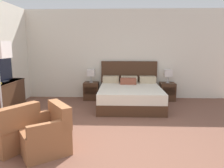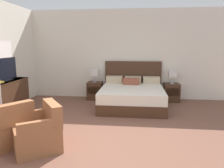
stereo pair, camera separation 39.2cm
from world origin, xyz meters
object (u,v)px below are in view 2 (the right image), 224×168
at_px(bed, 132,95).
at_px(armchair_companion, 39,132).
at_px(dresser, 8,97).
at_px(armchair_by_window, 8,128).
at_px(nightstand_left, 95,91).
at_px(table_lamp_left, 95,73).
at_px(tv, 6,70).
at_px(table_lamp_right, 172,74).
at_px(nightstand_right, 172,92).

relative_size(bed, armchair_companion, 2.05).
distance_m(bed, dresser, 3.19).
bearing_deg(armchair_by_window, nightstand_left, 75.59).
relative_size(nightstand_left, armchair_companion, 0.57).
relative_size(table_lamp_left, armchair_companion, 0.43).
relative_size(tv, armchair_companion, 0.88).
bearing_deg(table_lamp_left, tv, -135.66).
xyz_separation_m(bed, armchair_companion, (-1.44, -2.78, -0.02)).
height_order(nightstand_left, armchair_companion, armchair_companion).
bearing_deg(armchair_companion, bed, 62.58).
distance_m(table_lamp_right, dresser, 4.55).
xyz_separation_m(nightstand_left, tv, (-1.81, -1.77, 0.84)).
xyz_separation_m(bed, table_lamp_left, (-1.18, 0.67, 0.53)).
relative_size(nightstand_left, nightstand_right, 1.00).
distance_m(dresser, armchair_by_window, 1.86).
bearing_deg(dresser, table_lamp_right, 22.78).
xyz_separation_m(nightstand_right, armchair_by_window, (-3.22, -3.34, 0.01)).
bearing_deg(dresser, bed, 19.85).
height_order(nightstand_right, dresser, dresser).
relative_size(bed, tv, 2.32).
height_order(table_lamp_left, table_lamp_right, same).
bearing_deg(table_lamp_right, nightstand_right, -90.00).
distance_m(bed, table_lamp_right, 1.46).
bearing_deg(dresser, armchair_companion, -47.38).
xyz_separation_m(table_lamp_left, armchair_companion, (-0.26, -3.45, -0.55)).
bearing_deg(armchair_by_window, nightstand_right, 46.05).
bearing_deg(armchair_companion, tv, 132.86).
distance_m(dresser, tv, 0.67).
height_order(table_lamp_right, armchair_companion, table_lamp_right).
distance_m(table_lamp_left, armchair_by_window, 3.50).
bearing_deg(bed, nightstand_right, 29.62).
distance_m(table_lamp_left, dresser, 2.56).
relative_size(nightstand_right, armchair_by_window, 0.57).
bearing_deg(bed, dresser, -160.15).
distance_m(table_lamp_right, armchair_by_window, 4.68).
bearing_deg(tv, nightstand_left, 44.32).
relative_size(nightstand_left, tv, 0.64).
relative_size(table_lamp_left, table_lamp_right, 1.00).
xyz_separation_m(table_lamp_right, tv, (-4.18, -1.77, 0.27)).
relative_size(bed, nightstand_right, 3.62).
relative_size(nightstand_right, tv, 0.64).
bearing_deg(table_lamp_left, dresser, -135.97).
xyz_separation_m(nightstand_left, table_lamp_right, (2.36, 0.00, 0.57)).
height_order(bed, tv, tv).
distance_m(nightstand_right, table_lamp_right, 0.57).
relative_size(table_lamp_left, dresser, 0.33).
xyz_separation_m(table_lamp_left, table_lamp_right, (2.36, 0.00, 0.00)).
bearing_deg(nightstand_right, bed, -150.38).
bearing_deg(dresser, tv, -81.45).
height_order(dresser, armchair_by_window, dresser).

